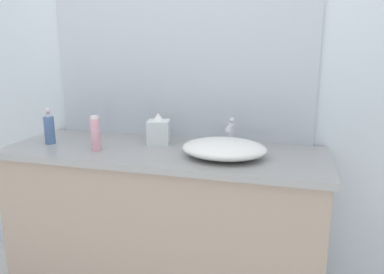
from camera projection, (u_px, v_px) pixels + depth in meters
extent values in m
cube|color=silver|center=(194.00, 66.00, 2.04)|extent=(6.00, 0.06, 2.60)
cube|color=gray|center=(164.00, 232.00, 1.95)|extent=(1.60, 0.53, 0.86)
cube|color=gray|center=(162.00, 152.00, 1.85)|extent=(1.64, 0.57, 0.03)
cube|color=#B2BCC6|center=(178.00, 48.00, 2.00)|extent=(1.50, 0.01, 1.02)
ellipsoid|color=white|center=(224.00, 148.00, 1.70)|extent=(0.40, 0.33, 0.08)
cylinder|color=silver|center=(231.00, 135.00, 1.88)|extent=(0.03, 0.03, 0.13)
cylinder|color=silver|center=(230.00, 128.00, 1.82)|extent=(0.03, 0.10, 0.03)
sphere|color=silver|center=(232.00, 120.00, 1.88)|extent=(0.03, 0.03, 0.03)
cylinder|color=#4A6899|center=(49.00, 130.00, 1.95)|extent=(0.05, 0.05, 0.15)
cylinder|color=silver|center=(48.00, 115.00, 1.93)|extent=(0.02, 0.02, 0.02)
sphere|color=silver|center=(48.00, 111.00, 1.92)|extent=(0.03, 0.03, 0.03)
cylinder|color=silver|center=(46.00, 111.00, 1.91)|extent=(0.01, 0.02, 0.01)
cylinder|color=#DE9EAC|center=(95.00, 135.00, 1.81)|extent=(0.05, 0.05, 0.16)
cylinder|color=silver|center=(94.00, 117.00, 1.79)|extent=(0.04, 0.04, 0.01)
cube|color=silver|center=(159.00, 132.00, 1.95)|extent=(0.14, 0.14, 0.13)
cone|color=white|center=(158.00, 117.00, 1.93)|extent=(0.06, 0.06, 0.04)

